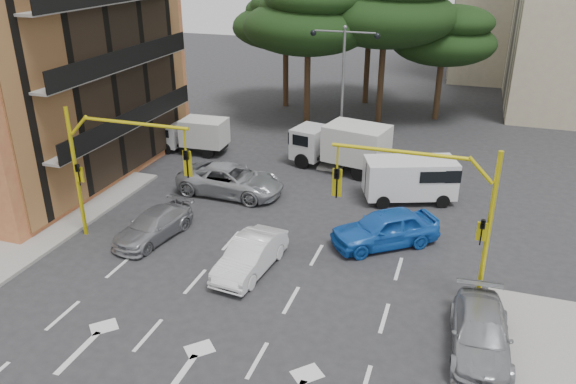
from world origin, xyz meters
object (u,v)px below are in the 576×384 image
object	(u,v)px
car_blue_compact	(385,228)
car_silver_wagon	(153,226)
signal_mast_left	(109,159)
street_lamp_center	(343,69)
box_truck_a	(193,135)
box_truck_b	(340,146)
car_silver_parked	(480,334)
van_white	(410,180)
car_silver_cross_a	(231,180)
car_white_hatch	(250,255)
signal_mast_right	(438,202)

from	to	relation	value
car_blue_compact	car_silver_wagon	world-z (taller)	car_blue_compact
signal_mast_left	street_lamp_center	distance (m)	15.65
box_truck_a	box_truck_b	xyz separation A→B (m)	(9.54, 0.09, 0.29)
car_silver_parked	van_white	world-z (taller)	van_white
car_blue_compact	car_silver_wagon	distance (m)	10.34
car_silver_cross_a	box_truck_b	xyz separation A→B (m)	(4.62, 5.33, 0.62)
box_truck_a	car_silver_cross_a	bearing A→B (deg)	-139.37
signal_mast_left	street_lamp_center	size ratio (longest dim) A/B	0.77
street_lamp_center	car_white_hatch	bearing A→B (deg)	-90.86
signal_mast_right	car_white_hatch	xyz separation A→B (m)	(-7.02, -0.53, -3.18)
van_white	car_silver_wagon	bearing A→B (deg)	-74.07
signal_mast_right	van_white	world-z (taller)	signal_mast_right
van_white	signal_mast_left	bearing A→B (deg)	-75.32
signal_mast_left	car_blue_compact	world-z (taller)	signal_mast_left
car_silver_parked	box_truck_a	bearing A→B (deg)	137.65
signal_mast_left	van_white	size ratio (longest dim) A/B	1.32
signal_mast_left	car_blue_compact	xyz separation A→B (m)	(11.38, 3.34, -3.07)
signal_mast_right	street_lamp_center	bearing A→B (deg)	115.91
car_silver_parked	van_white	size ratio (longest dim) A/B	1.01
street_lamp_center	car_blue_compact	size ratio (longest dim) A/B	1.62
signal_mast_right	car_silver_cross_a	bearing A→B (deg)	149.97
signal_mast_right	car_blue_compact	bearing A→B (deg)	123.69
box_truck_a	car_white_hatch	bearing A→B (deg)	-146.54
signal_mast_right	car_silver_parked	world-z (taller)	signal_mast_right
car_blue_compact	signal_mast_right	bearing A→B (deg)	-2.99
car_white_hatch	van_white	size ratio (longest dim) A/B	0.94
car_silver_wagon	car_silver_parked	size ratio (longest dim) A/B	0.94
car_blue_compact	van_white	bearing A→B (deg)	138.96
van_white	car_blue_compact	bearing A→B (deg)	-25.32
signal_mast_right	car_silver_parked	bearing A→B (deg)	-55.32
street_lamp_center	car_white_hatch	distance (m)	15.29
signal_mast_left	car_silver_cross_a	size ratio (longest dim) A/B	1.07
car_silver_wagon	car_silver_cross_a	world-z (taller)	car_silver_cross_a
car_white_hatch	car_blue_compact	size ratio (longest dim) A/B	0.89
van_white	box_truck_a	world-z (taller)	van_white
box_truck_b	box_truck_a	bearing A→B (deg)	102.65
car_white_hatch	box_truck_a	world-z (taller)	box_truck_a
car_silver_wagon	car_silver_parked	world-z (taller)	car_silver_parked
car_silver_parked	box_truck_b	distance (m)	16.53
box_truck_b	car_white_hatch	bearing A→B (deg)	-171.46
car_blue_compact	box_truck_b	xyz separation A→B (m)	(-4.04, 8.28, 0.59)
car_silver_parked	signal_mast_left	bearing A→B (deg)	166.50
street_lamp_center	car_white_hatch	size ratio (longest dim) A/B	1.82
car_silver_cross_a	box_truck_a	world-z (taller)	box_truck_a
box_truck_a	box_truck_b	world-z (taller)	box_truck_b
car_silver_wagon	box_truck_b	xyz separation A→B (m)	(5.94, 10.96, 0.78)
street_lamp_center	car_blue_compact	world-z (taller)	street_lamp_center
street_lamp_center	car_blue_compact	distance (m)	12.49
signal_mast_left	car_silver_wagon	world-z (taller)	signal_mast_left
street_lamp_center	box_truck_a	size ratio (longest dim) A/B	1.72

